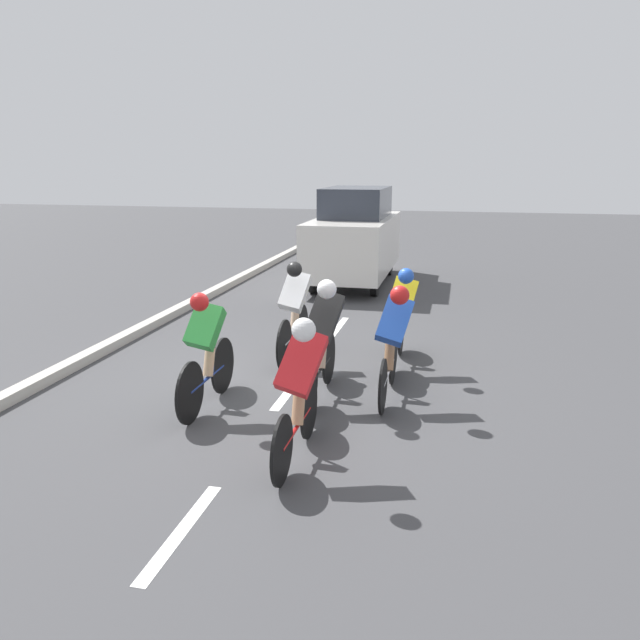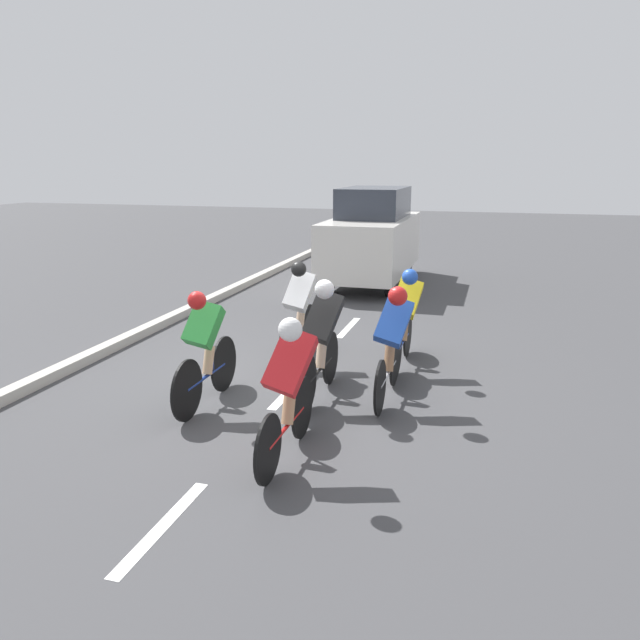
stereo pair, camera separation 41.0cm
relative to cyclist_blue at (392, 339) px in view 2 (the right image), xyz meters
name	(u,v)px [view 2 (the right image)]	position (x,y,z in m)	size (l,w,h in m)	color
ground_plane	(296,383)	(1.29, -0.28, -0.78)	(60.00, 60.00, 0.00)	#424244
lane_stripe_near	(163,526)	(1.29, 3.17, -0.78)	(0.12, 1.40, 0.01)	white
lane_stripe_mid	(290,390)	(1.29, -0.03, -0.78)	(0.12, 1.40, 0.01)	white
lane_stripe_far	(349,327)	(1.29, -3.23, -0.78)	(0.12, 1.40, 0.01)	white
curb	(76,363)	(4.49, -0.03, -0.71)	(0.20, 26.57, 0.14)	#B7B2A8
cyclist_blue	(392,339)	(0.00, 0.00, 0.00)	(0.45, 1.68, 1.48)	black
cyclist_black	(322,336)	(0.82, 0.18, 0.03)	(0.46, 1.73, 1.54)	black
cyclist_yellow	(405,316)	(0.03, -1.31, -0.03)	(0.43, 1.68, 1.46)	black
cyclist_green	(205,346)	(2.07, 0.77, -0.03)	(0.41, 1.69, 1.45)	black
cyclist_red	(289,384)	(0.67, 1.84, 0.02)	(0.47, 1.67, 1.51)	black
cyclist_white	(299,309)	(1.55, -1.21, 0.00)	(0.43, 1.68, 1.51)	black
support_car	(372,237)	(1.72, -7.36, 0.33)	(1.70, 4.24, 2.24)	black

